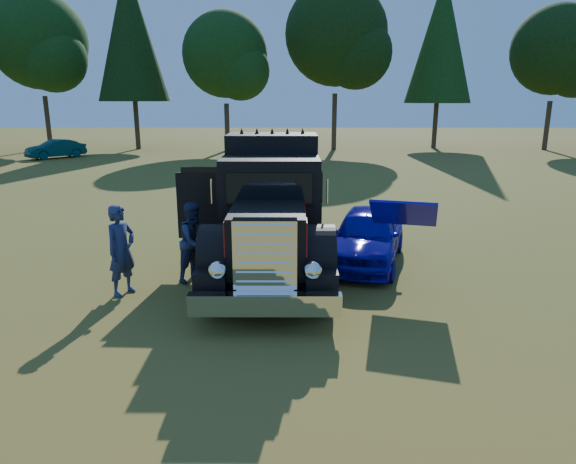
{
  "coord_description": "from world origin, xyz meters",
  "views": [
    {
      "loc": [
        0.64,
        -9.31,
        3.79
      ],
      "look_at": [
        0.61,
        0.38,
        1.26
      ],
      "focal_mm": 32.0,
      "sensor_mm": 36.0,
      "label": 1
    }
  ],
  "objects_px": {
    "diamond_t_truck": "(271,215)",
    "spectator_near": "(121,250)",
    "spectator_far": "(195,241)",
    "hotrod_coupe": "(367,235)",
    "distant_teal_car": "(56,149)"
  },
  "relations": [
    {
      "from": "distant_teal_car",
      "to": "spectator_near",
      "type": "bearing_deg",
      "value": -20.13
    },
    {
      "from": "distant_teal_car",
      "to": "diamond_t_truck",
      "type": "bearing_deg",
      "value": -13.23
    },
    {
      "from": "spectator_near",
      "to": "spectator_far",
      "type": "distance_m",
      "value": 1.54
    },
    {
      "from": "spectator_far",
      "to": "hotrod_coupe",
      "type": "bearing_deg",
      "value": -39.13
    },
    {
      "from": "hotrod_coupe",
      "to": "distant_teal_car",
      "type": "xyz_separation_m",
      "value": [
        -17.08,
        21.95,
        -0.07
      ]
    },
    {
      "from": "spectator_near",
      "to": "spectator_far",
      "type": "relative_size",
      "value": 1.06
    },
    {
      "from": "distant_teal_car",
      "to": "spectator_far",
      "type": "bearing_deg",
      "value": -16.85
    },
    {
      "from": "hotrod_coupe",
      "to": "spectator_near",
      "type": "height_order",
      "value": "hotrod_coupe"
    },
    {
      "from": "hotrod_coupe",
      "to": "spectator_near",
      "type": "relative_size",
      "value": 2.38
    },
    {
      "from": "diamond_t_truck",
      "to": "spectator_near",
      "type": "distance_m",
      "value": 3.26
    },
    {
      "from": "hotrod_coupe",
      "to": "spectator_far",
      "type": "height_order",
      "value": "hotrod_coupe"
    },
    {
      "from": "diamond_t_truck",
      "to": "spectator_far",
      "type": "distance_m",
      "value": 1.78
    },
    {
      "from": "spectator_far",
      "to": "distant_teal_car",
      "type": "xyz_separation_m",
      "value": [
        -13.23,
        23.18,
        -0.26
      ]
    },
    {
      "from": "diamond_t_truck",
      "to": "spectator_far",
      "type": "height_order",
      "value": "diamond_t_truck"
    },
    {
      "from": "hotrod_coupe",
      "to": "distant_teal_car",
      "type": "height_order",
      "value": "hotrod_coupe"
    }
  ]
}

